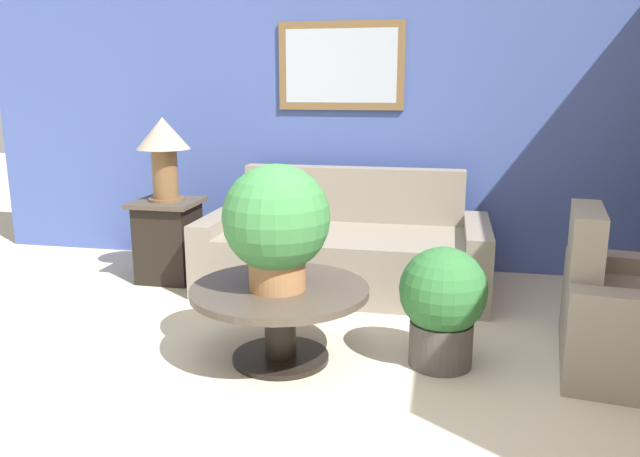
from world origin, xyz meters
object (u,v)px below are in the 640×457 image
at_px(table_lamp, 163,146).
at_px(side_table, 169,239).
at_px(potted_plant_floor, 443,302).
at_px(potted_plant_on_table, 276,222).
at_px(couch_main, 345,251).
at_px(coffee_table, 280,307).

bearing_deg(table_lamp, side_table, 0.00).
xyz_separation_m(side_table, potted_plant_floor, (2.14, -1.15, 0.04)).
bearing_deg(potted_plant_floor, potted_plant_on_table, -169.92).
relative_size(side_table, potted_plant_on_table, 0.94).
relative_size(potted_plant_on_table, potted_plant_floor, 1.02).
bearing_deg(table_lamp, potted_plant_on_table, -46.15).
distance_m(couch_main, side_table, 1.40).
height_order(couch_main, side_table, couch_main).
xyz_separation_m(side_table, potted_plant_on_table, (1.26, -1.31, 0.48)).
distance_m(couch_main, potted_plant_on_table, 1.52).
relative_size(coffee_table, side_table, 1.54).
bearing_deg(coffee_table, potted_plant_on_table, -95.14).
bearing_deg(table_lamp, coffee_table, -45.26).
xyz_separation_m(coffee_table, potted_plant_floor, (0.88, 0.12, 0.05)).
bearing_deg(side_table, couch_main, 4.51).
bearing_deg(couch_main, potted_plant_floor, -59.27).
relative_size(couch_main, potted_plant_on_table, 3.10).
xyz_separation_m(coffee_table, side_table, (-1.26, 1.27, 0.01)).
distance_m(coffee_table, potted_plant_on_table, 0.49).
bearing_deg(potted_plant_floor, side_table, 151.80).
distance_m(couch_main, potted_plant_floor, 1.47).
xyz_separation_m(table_lamp, potted_plant_floor, (2.14, -1.15, -0.70)).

